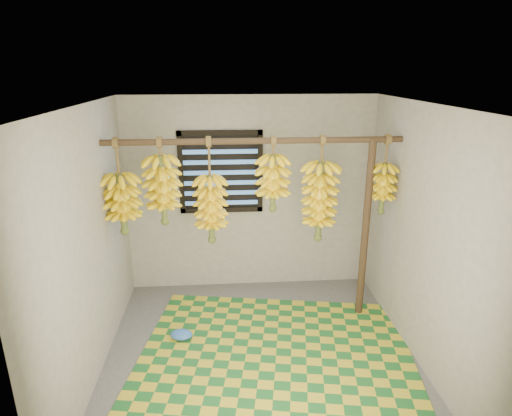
{
  "coord_description": "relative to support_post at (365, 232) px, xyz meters",
  "views": [
    {
      "loc": [
        -0.31,
        -3.51,
        2.7
      ],
      "look_at": [
        0.0,
        0.55,
        1.35
      ],
      "focal_mm": 30.0,
      "sensor_mm": 36.0,
      "label": 1
    }
  ],
  "objects": [
    {
      "name": "floor",
      "position": [
        -1.2,
        -0.7,
        -1.0
      ],
      "size": [
        3.0,
        3.0,
        0.01
      ],
      "primitive_type": "cube",
      "color": "#505050",
      "rests_on": "ground"
    },
    {
      "name": "support_post",
      "position": [
        0.0,
        0.0,
        0.0
      ],
      "size": [
        0.08,
        0.08,
        2.0
      ],
      "primitive_type": "cylinder",
      "color": "#463121",
      "rests_on": "floor"
    },
    {
      "name": "window",
      "position": [
        -1.55,
        0.78,
        0.5
      ],
      "size": [
        1.0,
        0.04,
        1.0
      ],
      "color": "black",
      "rests_on": "wall_back"
    },
    {
      "name": "banana_bunch_f",
      "position": [
        0.15,
        -0.0,
        0.49
      ],
      "size": [
        0.27,
        0.27,
        0.84
      ],
      "color": "brown",
      "rests_on": "hanging_pole"
    },
    {
      "name": "wall_right",
      "position": [
        0.3,
        -0.7,
        0.2
      ],
      "size": [
        0.01,
        3.0,
        2.4
      ],
      "primitive_type": "cube",
      "color": "gray",
      "rests_on": "floor"
    },
    {
      "name": "banana_bunch_c",
      "position": [
        -1.66,
        -0.0,
        0.3
      ],
      "size": [
        0.33,
        0.33,
        1.11
      ],
      "color": "brown",
      "rests_on": "hanging_pole"
    },
    {
      "name": "hanging_pole",
      "position": [
        -1.2,
        0.0,
        1.0
      ],
      "size": [
        3.0,
        0.06,
        0.06
      ],
      "primitive_type": "cylinder",
      "rotation": [
        0.0,
        1.57,
        0.0
      ],
      "color": "#463121",
      "rests_on": "wall_left"
    },
    {
      "name": "banana_bunch_b",
      "position": [
        -2.13,
        0.0,
        0.51
      ],
      "size": [
        0.37,
        0.37,
        0.89
      ],
      "color": "brown",
      "rests_on": "hanging_pole"
    },
    {
      "name": "woven_mat",
      "position": [
        -1.05,
        -0.72,
        -0.99
      ],
      "size": [
        2.97,
        2.53,
        0.01
      ],
      "primitive_type": "cube",
      "rotation": [
        0.0,
        0.0,
        -0.17
      ],
      "color": "#1B5E26",
      "rests_on": "floor"
    },
    {
      "name": "banana_bunch_d",
      "position": [
        -1.02,
        0.0,
        0.57
      ],
      "size": [
        0.34,
        0.34,
        0.78
      ],
      "color": "brown",
      "rests_on": "hanging_pole"
    },
    {
      "name": "plastic_bag",
      "position": [
        -1.99,
        -0.37,
        -0.94
      ],
      "size": [
        0.25,
        0.2,
        0.09
      ],
      "primitive_type": "ellipsoid",
      "rotation": [
        0.0,
        0.0,
        -0.14
      ],
      "color": "#3263BB",
      "rests_on": "woven_mat"
    },
    {
      "name": "wall_back",
      "position": [
        -1.2,
        0.8,
        0.2
      ],
      "size": [
        3.0,
        0.01,
        2.4
      ],
      "primitive_type": "cube",
      "color": "gray",
      "rests_on": "floor"
    },
    {
      "name": "banana_bunch_e",
      "position": [
        -0.52,
        0.0,
        0.35
      ],
      "size": [
        0.37,
        0.37,
        1.12
      ],
      "color": "brown",
      "rests_on": "hanging_pole"
    },
    {
      "name": "ceiling",
      "position": [
        -1.2,
        -0.7,
        1.4
      ],
      "size": [
        3.0,
        3.0,
        0.01
      ],
      "primitive_type": "cube",
      "color": "silver",
      "rests_on": "wall_back"
    },
    {
      "name": "wall_left",
      "position": [
        -2.71,
        -0.7,
        0.2
      ],
      "size": [
        0.01,
        3.0,
        2.4
      ],
      "primitive_type": "cube",
      "color": "gray",
      "rests_on": "floor"
    },
    {
      "name": "banana_bunch_a",
      "position": [
        -2.55,
        0.0,
        0.38
      ],
      "size": [
        0.37,
        0.37,
        0.99
      ],
      "color": "brown",
      "rests_on": "hanging_pole"
    }
  ]
}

